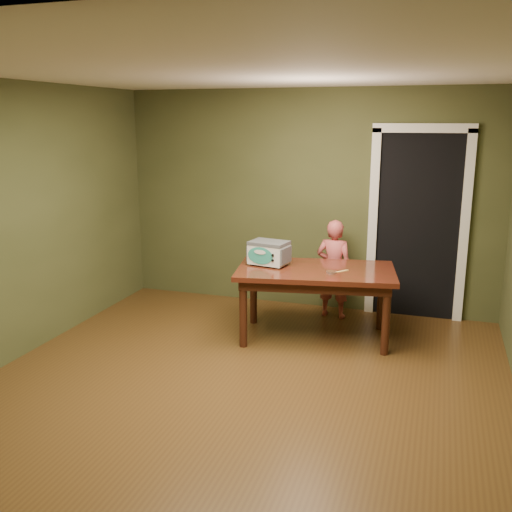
# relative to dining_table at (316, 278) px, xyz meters

# --- Properties ---
(floor) EXTENTS (5.00, 5.00, 0.00)m
(floor) POSITION_rel_dining_table_xyz_m (-0.36, -1.45, -0.65)
(floor) COLOR #4E3316
(floor) RESTS_ON ground
(room_shell) EXTENTS (4.52, 5.02, 2.61)m
(room_shell) POSITION_rel_dining_table_xyz_m (-0.36, -1.45, 1.06)
(room_shell) COLOR #464A27
(room_shell) RESTS_ON ground
(doorway) EXTENTS (1.10, 0.66, 2.25)m
(doorway) POSITION_rel_dining_table_xyz_m (0.94, 1.33, 0.41)
(doorway) COLOR black
(doorway) RESTS_ON ground
(dining_table) EXTENTS (1.73, 1.16, 0.75)m
(dining_table) POSITION_rel_dining_table_xyz_m (0.00, 0.00, 0.00)
(dining_table) COLOR #3C1B0D
(dining_table) RESTS_ON floor
(toy_oven) EXTENTS (0.45, 0.34, 0.25)m
(toy_oven) POSITION_rel_dining_table_xyz_m (-0.51, 0.01, 0.24)
(toy_oven) COLOR #4C4F54
(toy_oven) RESTS_ON dining_table
(baking_pan) EXTENTS (0.10, 0.10, 0.02)m
(baking_pan) POSITION_rel_dining_table_xyz_m (0.18, -0.12, 0.11)
(baking_pan) COLOR silver
(baking_pan) RESTS_ON dining_table
(spatula) EXTENTS (0.13, 0.16, 0.01)m
(spatula) POSITION_rel_dining_table_xyz_m (0.27, -0.04, 0.10)
(spatula) COLOR #E1B962
(spatula) RESTS_ON dining_table
(child) EXTENTS (0.44, 0.32, 1.14)m
(child) POSITION_rel_dining_table_xyz_m (0.06, 0.72, -0.08)
(child) COLOR #C45051
(child) RESTS_ON floor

